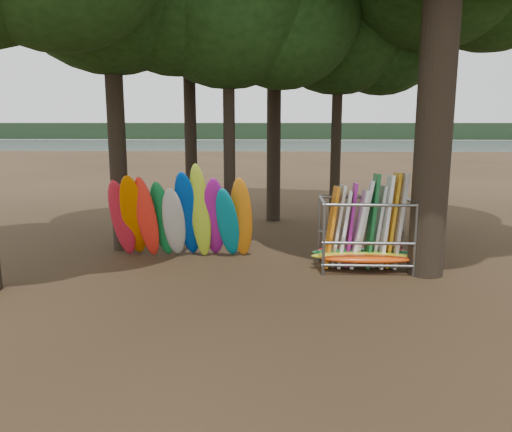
{
  "coord_description": "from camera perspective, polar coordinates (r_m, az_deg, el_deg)",
  "views": [
    {
      "loc": [
        0.01,
        -13.74,
        4.29
      ],
      "look_at": [
        -0.69,
        1.5,
        1.4
      ],
      "focal_mm": 35.0,
      "sensor_mm": 36.0,
      "label": 1
    }
  ],
  "objects": [
    {
      "name": "oak_3",
      "position": [
        21.14,
        9.56,
        22.15
      ],
      "size": [
        7.4,
        7.4,
        11.76
      ],
      "color": "black",
      "rests_on": "ground"
    },
    {
      "name": "kayak_row",
      "position": [
        15.78,
        -8.82,
        -0.21
      ],
      "size": [
        4.61,
        2.0,
        3.21
      ],
      "color": "red",
      "rests_on": "ground"
    },
    {
      "name": "lake",
      "position": [
        73.87,
        2.63,
        7.39
      ],
      "size": [
        160.0,
        160.0,
        0.0
      ],
      "primitive_type": "plane",
      "color": "gray",
      "rests_on": "ground"
    },
    {
      "name": "ground",
      "position": [
        14.4,
        2.49,
        -6.62
      ],
      "size": [
        120.0,
        120.0,
        0.0
      ],
      "primitive_type": "plane",
      "color": "#47331E",
      "rests_on": "ground"
    },
    {
      "name": "far_shore",
      "position": [
        123.76,
        2.65,
        9.66
      ],
      "size": [
        160.0,
        4.0,
        4.0
      ],
      "primitive_type": "cube",
      "color": "black",
      "rests_on": "ground"
    },
    {
      "name": "storage_rack",
      "position": [
        15.03,
        12.34,
        -2.21
      ],
      "size": [
        3.17,
        1.5,
        2.85
      ],
      "color": "slate",
      "rests_on": "ground"
    }
  ]
}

